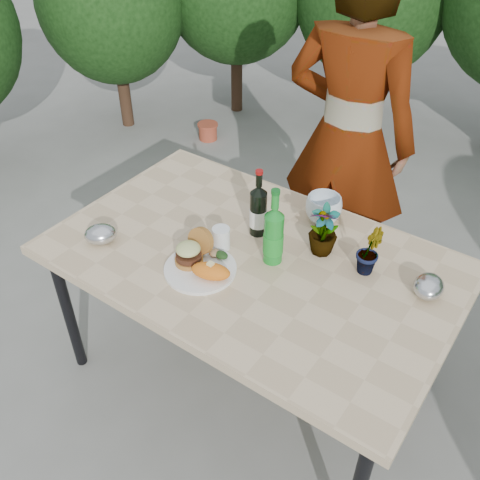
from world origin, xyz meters
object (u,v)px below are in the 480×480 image
Objects in this scene: wine_bottle at (258,211)px; person at (348,140)px; patio_table at (251,266)px; dinner_plate at (200,269)px.

wine_bottle is 0.70m from person.
patio_table is 0.86m from person.
wine_bottle is (-0.06, 0.14, 0.17)m from patio_table.
patio_table is at bearing 59.85° from dinner_plate.
person reaches higher than dinner_plate.
patio_table is at bearing -63.14° from wine_bottle.
wine_bottle reaches higher than dinner_plate.
dinner_plate reaches higher than patio_table.
wine_bottle is (0.05, 0.33, 0.10)m from dinner_plate.
wine_bottle is at bearing 114.84° from patio_table.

